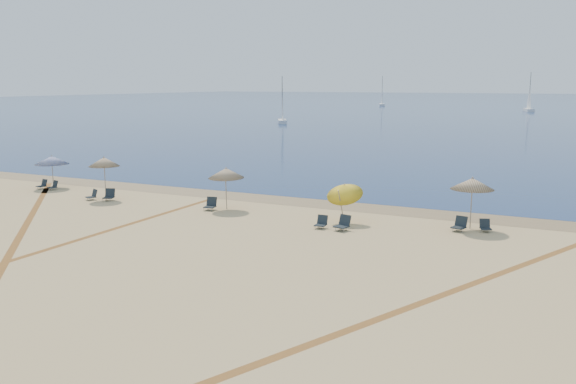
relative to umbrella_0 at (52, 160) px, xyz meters
The scene contains 20 objects.
ocean 204.60m from the umbrella_0, 84.89° to the left, with size 500.00×500.00×0.00m, color #0C2151.
wet_sand 18.53m from the umbrella_0, ahead, with size 500.00×500.00×0.00m, color olive.
umbrella_0 is the anchor object (origin of this frame).
umbrella_1 6.35m from the umbrella_0, 15.52° to the right, with size 1.87×1.87×2.65m.
umbrella_2 14.39m from the umbrella_0, ahead, with size 2.02×2.04×2.40m.
umbrella_3 21.52m from the umbrella_0, ahead, with size 1.85×1.90×2.35m.
umbrella_4 27.51m from the umbrella_0, ahead, with size 2.09×2.09×2.57m.
chair_0 1.75m from the umbrella_0, 124.14° to the right, with size 0.61×0.69×0.62m.
chair_1 1.82m from the umbrella_0, 42.87° to the right, with size 0.64×0.70×0.60m.
chair_2 6.14m from the umbrella_0, 21.70° to the right, with size 0.73×0.77×0.63m.
chair_3 7.00m from the umbrella_0, 16.15° to the right, with size 0.78×0.84×0.70m.
chair_4 13.82m from the umbrella_0, ahead, with size 0.69×0.77×0.71m.
chair_5 21.17m from the umbrella_0, ahead, with size 0.52×0.61×0.63m.
chair_6 22.26m from the umbrella_0, ahead, with size 0.76×0.84×0.74m.
chair_7 27.18m from the umbrella_0, ahead, with size 0.74×0.81×0.70m.
chair_8 28.30m from the umbrella_0, ahead, with size 0.66×0.71×0.59m.
sailboat_1 134.41m from the umbrella_0, 81.09° to the left, with size 3.25×6.63×9.57m.
sailboat_2 68.72m from the umbrella_0, 102.73° to the left, with size 3.80×5.47×8.13m.
sailboat_3 154.40m from the umbrella_0, 98.45° to the left, with size 3.39×6.23×9.02m.
tire_tracks 18.93m from the umbrella_0, 35.51° to the right, with size 58.46×43.42×0.00m.
Camera 1 is at (13.61, -8.77, 7.03)m, focal length 37.95 mm.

